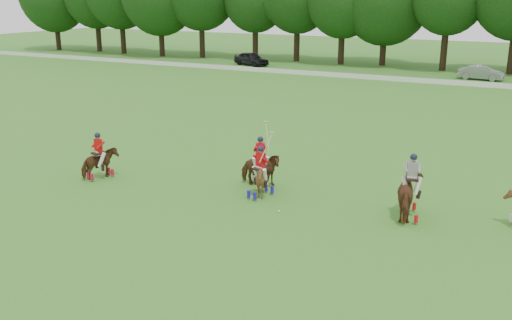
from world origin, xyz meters
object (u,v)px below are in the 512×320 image
at_px(car_left, 251,59).
at_px(polo_red_b, 260,169).
at_px(car_mid, 481,73).
at_px(polo_red_a, 100,163).
at_px(polo_ball, 279,211).
at_px(polo_red_c, 261,179).
at_px(polo_stripe_a, 411,195).

relative_size(car_left, polo_red_b, 1.63).
distance_m(car_mid, polo_red_a, 41.46).
distance_m(car_left, polo_ball, 45.65).
bearing_deg(polo_red_a, polo_red_b, 18.63).
relative_size(polo_red_b, polo_red_c, 1.02).
relative_size(polo_red_a, polo_stripe_a, 0.86).
relative_size(polo_red_a, polo_ball, 23.34).
bearing_deg(polo_red_b, car_left, 118.21).
relative_size(polo_red_c, polo_ball, 29.75).
bearing_deg(polo_ball, polo_red_a, 179.55).
height_order(car_mid, polo_ball, car_mid).
xyz_separation_m(polo_red_a, polo_stripe_a, (13.32, 1.66, 0.16)).
xyz_separation_m(car_left, polo_ball, (22.14, -39.92, -0.72)).
height_order(car_left, polo_ball, car_left).
relative_size(car_mid, polo_red_b, 1.50).
bearing_deg(polo_stripe_a, polo_ball, -158.96).
relative_size(car_mid, polo_red_c, 1.53).
relative_size(polo_red_a, polo_red_c, 0.78).
distance_m(car_left, polo_red_c, 43.93).
bearing_deg(car_left, polo_ball, -132.10).
height_order(car_left, polo_red_c, polo_red_c).
xyz_separation_m(car_left, polo_red_b, (20.14, -37.54, 0.01)).
bearing_deg(car_mid, car_left, 94.75).
bearing_deg(polo_red_c, car_left, 118.19).
bearing_deg(polo_red_a, polo_red_c, 8.61).
xyz_separation_m(polo_red_b, polo_ball, (2.00, -2.37, -0.73)).
distance_m(polo_stripe_a, polo_ball, 4.88).
xyz_separation_m(car_left, polo_red_a, (13.31, -39.85, -0.02)).
xyz_separation_m(polo_red_c, polo_ball, (1.39, -1.20, -0.71)).
bearing_deg(polo_red_b, polo_ball, -49.88).
relative_size(polo_red_b, polo_ball, 30.47).
bearing_deg(polo_red_c, polo_red_b, 117.42).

